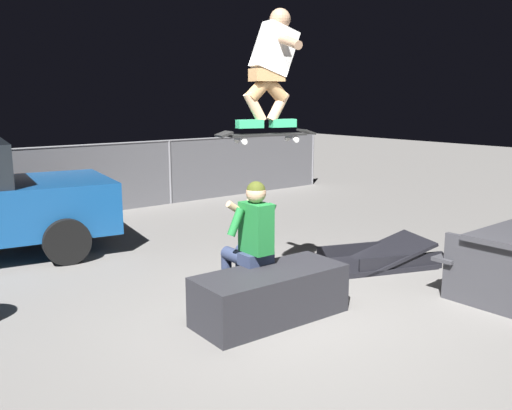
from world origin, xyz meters
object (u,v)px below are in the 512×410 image
(person_sitting_on_ledge, at_px, (250,238))
(skater_airborne, at_px, (272,63))
(ledge_box_main, at_px, (270,295))
(kicker_ramp, at_px, (378,260))
(skateboard, at_px, (266,135))

(person_sitting_on_ledge, distance_m, skater_airborne, 1.73)
(ledge_box_main, height_order, skater_airborne, skater_airborne)
(person_sitting_on_ledge, bearing_deg, kicker_ramp, 2.23)
(skateboard, relative_size, skater_airborne, 0.93)
(skater_airborne, height_order, kicker_ramp, skater_airborne)
(skater_airborne, bearing_deg, ledge_box_main, -130.81)
(ledge_box_main, xyz_separation_m, skater_airborne, (0.24, 0.28, 2.20))
(ledge_box_main, relative_size, person_sitting_on_ledge, 1.14)
(person_sitting_on_ledge, distance_m, kicker_ramp, 2.26)
(person_sitting_on_ledge, distance_m, skateboard, 1.04)
(ledge_box_main, relative_size, skater_airborne, 1.35)
(ledge_box_main, height_order, kicker_ramp, ledge_box_main)
(person_sitting_on_ledge, xyz_separation_m, skater_airborne, (0.21, -0.08, 1.71))
(kicker_ramp, bearing_deg, person_sitting_on_ledge, -177.77)
(skateboard, relative_size, kicker_ramp, 0.70)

